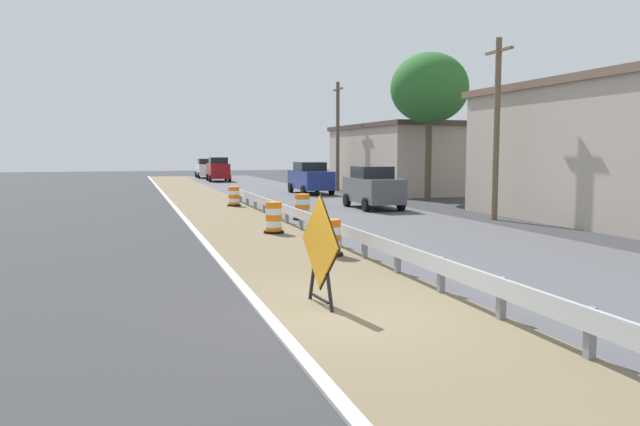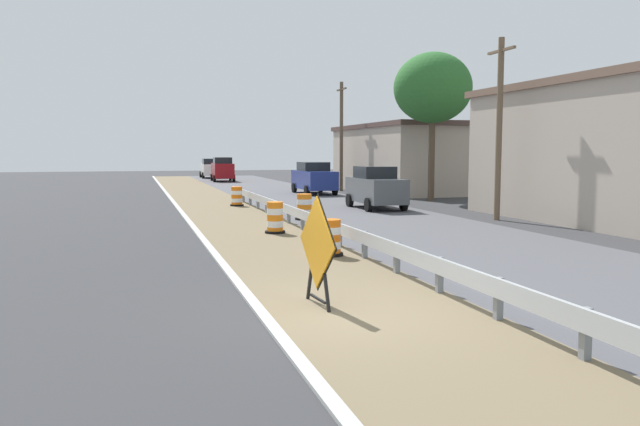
{
  "view_description": "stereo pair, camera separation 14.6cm",
  "coord_description": "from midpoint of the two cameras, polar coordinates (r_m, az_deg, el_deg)",
  "views": [
    {
      "loc": [
        -3.43,
        -9.91,
        2.73
      ],
      "look_at": [
        1.27,
        5.3,
        1.15
      ],
      "focal_mm": 34.98,
      "sensor_mm": 36.0,
      "label": 1
    },
    {
      "loc": [
        -3.29,
        -9.95,
        2.73
      ],
      "look_at": [
        1.27,
        5.3,
        1.15
      ],
      "focal_mm": 34.98,
      "sensor_mm": 36.0,
      "label": 2
    }
  ],
  "objects": [
    {
      "name": "traffic_barrel_close",
      "position": [
        20.87,
        -4.46,
        -0.56
      ],
      "size": [
        0.68,
        0.68,
        1.05
      ],
      "color": "orange",
      "rests_on": "ground"
    },
    {
      "name": "car_lead_far_lane",
      "position": [
        57.6,
        -9.37,
        3.96
      ],
      "size": [
        2.06,
        4.3,
        2.19
      ],
      "rotation": [
        0.0,
        0.0,
        1.53
      ],
      "color": "maroon",
      "rests_on": "ground"
    },
    {
      "name": "car_trailing_near_lane",
      "position": [
        29.85,
        4.72,
        2.33
      ],
      "size": [
        2.0,
        4.14,
        2.02
      ],
      "rotation": [
        0.0,
        0.0,
        -1.59
      ],
      "color": "#4C5156",
      "rests_on": "ground"
    },
    {
      "name": "tree_roadside",
      "position": [
        35.02,
        9.86,
        11.16
      ],
      "size": [
        4.24,
        4.24,
        8.07
      ],
      "color": "#4C3D2D",
      "rests_on": "ground"
    },
    {
      "name": "traffic_barrel_far",
      "position": [
        31.45,
        -8.01,
        1.42
      ],
      "size": [
        0.69,
        0.69,
        0.97
      ],
      "color": "orange",
      "rests_on": "ground"
    },
    {
      "name": "median_dirt_strip",
      "position": [
        11.05,
        4.72,
        -8.65
      ],
      "size": [
        3.7,
        120.0,
        0.01
      ],
      "primitive_type": "cube",
      "color": "#706047",
      "rests_on": "ground"
    },
    {
      "name": "ground_plane",
      "position": [
        10.84,
        1.49,
        -8.94
      ],
      "size": [
        160.0,
        160.0,
        0.0
      ],
      "primitive_type": "plane",
      "color": "#333335"
    },
    {
      "name": "traffic_barrel_nearest",
      "position": [
        16.34,
        0.68,
        -2.44
      ],
      "size": [
        0.68,
        0.68,
        0.96
      ],
      "color": "orange",
      "rests_on": "ground"
    },
    {
      "name": "curb_near_edge",
      "position": [
        10.51,
        -5.34,
        -9.41
      ],
      "size": [
        0.2,
        120.0,
        0.11
      ],
      "primitive_type": "cube",
      "color": "#ADADA8",
      "rests_on": "ground"
    },
    {
      "name": "utility_pole_mid",
      "position": [
        43.17,
        1.54,
        7.19
      ],
      "size": [
        0.24,
        1.8,
        7.45
      ],
      "color": "brown",
      "rests_on": "ground"
    },
    {
      "name": "traffic_barrel_mid",
      "position": [
        24.93,
        -1.8,
        0.45
      ],
      "size": [
        0.75,
        0.75,
        1.04
      ],
      "color": "orange",
      "rests_on": "ground"
    },
    {
      "name": "guardrail_median",
      "position": [
        15.03,
        5.01,
        -2.83
      ],
      "size": [
        0.18,
        44.92,
        0.71
      ],
      "color": "#ADB2B7",
      "rests_on": "ground"
    },
    {
      "name": "car_lead_near_lane",
      "position": [
        65.24,
        -10.39,
        4.05
      ],
      "size": [
        2.2,
        4.71,
        1.98
      ],
      "rotation": [
        0.0,
        0.0,
        1.55
      ],
      "color": "silver",
      "rests_on": "ground"
    },
    {
      "name": "utility_pole_near",
      "position": [
        25.72,
        15.7,
        7.66
      ],
      "size": [
        0.24,
        1.8,
        7.13
      ],
      "color": "brown",
      "rests_on": "ground"
    },
    {
      "name": "far_lane_asphalt",
      "position": [
        13.96,
        25.95,
        -6.19
      ],
      "size": [
        7.13,
        120.0,
        0.0
      ],
      "primitive_type": "cube",
      "color": "#4C4C51",
      "rests_on": "ground"
    },
    {
      "name": "car_mid_far_lane",
      "position": [
        40.2,
        -0.99,
        3.23
      ],
      "size": [
        2.11,
        4.55,
        2.04
      ],
      "rotation": [
        0.0,
        0.0,
        -1.56
      ],
      "color": "navy",
      "rests_on": "ground"
    },
    {
      "name": "warning_sign_diamond",
      "position": [
        10.99,
        -0.4,
        -3.07
      ],
      "size": [
        0.18,
        1.73,
        2.01
      ],
      "rotation": [
        0.0,
        0.0,
        3.23
      ],
      "color": "black",
      "rests_on": "ground"
    },
    {
      "name": "roadside_shop_far",
      "position": [
        43.12,
        7.2,
        5.03
      ],
      "size": [
        6.25,
        13.06,
        4.54
      ],
      "color": "#AD9E8E",
      "rests_on": "ground"
    }
  ]
}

